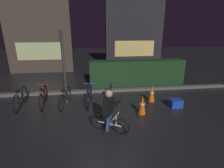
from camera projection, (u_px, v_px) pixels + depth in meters
name	position (u px, v px, depth m)	size (l,w,h in m)	color
ground_plane	(108.00, 115.00, 5.74)	(40.00, 40.00, 0.00)	black
sidewalk_curb	(103.00, 91.00, 7.79)	(12.00, 0.24, 0.12)	#56544F
hedge_row	(137.00, 72.00, 8.67)	(4.80, 0.70, 1.27)	#19381C
storefront_left	(39.00, 38.00, 10.72)	(4.01, 0.54, 4.43)	#42382D
storefront_right	(134.00, 35.00, 12.09)	(4.07, 0.54, 4.72)	#262328
street_post	(64.00, 69.00, 6.25)	(0.10, 0.10, 2.75)	#2D2D33
parked_bike_leftmost	(20.00, 98.00, 6.26)	(0.46, 1.57, 0.72)	black
parked_bike_left_mid	(43.00, 97.00, 6.33)	(0.46, 1.65, 0.76)	black
parked_bike_center_left	(65.00, 97.00, 6.33)	(0.46, 1.56, 0.72)	black
parked_bike_center_right	(89.00, 95.00, 6.50)	(0.46, 1.61, 0.74)	black
parked_bike_right_mid	(111.00, 94.00, 6.72)	(0.46, 1.56, 0.72)	black
traffic_cone_near	(142.00, 106.00, 5.67)	(0.36, 0.36, 0.68)	black
traffic_cone_far	(152.00, 94.00, 6.65)	(0.36, 0.36, 0.69)	black
blue_crate	(176.00, 103.00, 6.27)	(0.44, 0.32, 0.30)	#193DB7
cyclist	(109.00, 111.00, 4.66)	(1.06, 0.68, 1.25)	black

